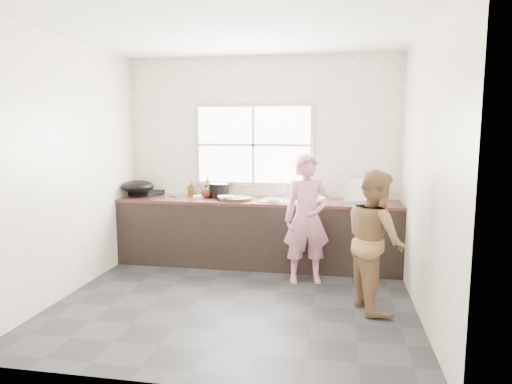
% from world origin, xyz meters
% --- Properties ---
extents(floor, '(3.60, 3.20, 0.01)m').
position_xyz_m(floor, '(0.00, 0.00, -0.01)').
color(floor, '#27272A').
rests_on(floor, ground).
extents(ceiling, '(3.60, 3.20, 0.01)m').
position_xyz_m(ceiling, '(0.00, 0.00, 2.71)').
color(ceiling, silver).
rests_on(ceiling, wall_back).
extents(wall_back, '(3.60, 0.01, 2.70)m').
position_xyz_m(wall_back, '(0.00, 1.60, 1.35)').
color(wall_back, beige).
rests_on(wall_back, ground).
extents(wall_left, '(0.01, 3.20, 2.70)m').
position_xyz_m(wall_left, '(-1.80, 0.00, 1.35)').
color(wall_left, silver).
rests_on(wall_left, ground).
extents(wall_right, '(0.01, 3.20, 2.70)m').
position_xyz_m(wall_right, '(1.80, 0.00, 1.35)').
color(wall_right, beige).
rests_on(wall_right, ground).
extents(wall_front, '(3.60, 0.01, 2.70)m').
position_xyz_m(wall_front, '(0.00, -1.60, 1.35)').
color(wall_front, beige).
rests_on(wall_front, ground).
extents(cabinet, '(3.60, 0.62, 0.82)m').
position_xyz_m(cabinet, '(0.00, 1.29, 0.41)').
color(cabinet, black).
rests_on(cabinet, floor).
extents(countertop, '(3.60, 0.64, 0.04)m').
position_xyz_m(countertop, '(0.00, 1.29, 0.84)').
color(countertop, '#3A1D17').
rests_on(countertop, cabinet).
extents(sink, '(0.55, 0.45, 0.02)m').
position_xyz_m(sink, '(0.35, 1.29, 0.86)').
color(sink, silver).
rests_on(sink, countertop).
extents(faucet, '(0.02, 0.02, 0.30)m').
position_xyz_m(faucet, '(0.35, 1.49, 1.01)').
color(faucet, silver).
rests_on(faucet, countertop).
extents(window_frame, '(1.60, 0.05, 1.10)m').
position_xyz_m(window_frame, '(-0.10, 1.59, 1.55)').
color(window_frame, '#9EA0A5').
rests_on(window_frame, wall_back).
extents(window_glazing, '(1.50, 0.01, 1.00)m').
position_xyz_m(window_glazing, '(-0.10, 1.57, 1.55)').
color(window_glazing, white).
rests_on(window_glazing, window_frame).
extents(woman, '(0.57, 0.44, 1.39)m').
position_xyz_m(woman, '(0.68, 0.74, 0.69)').
color(woman, '#CB7A94').
rests_on(woman, floor).
extents(person_side, '(0.72, 0.81, 1.38)m').
position_xyz_m(person_side, '(1.39, 0.07, 0.69)').
color(person_side, brown).
rests_on(person_side, floor).
extents(cutting_board, '(0.40, 0.40, 0.04)m').
position_xyz_m(cutting_board, '(-0.24, 1.21, 0.88)').
color(cutting_board, black).
rests_on(cutting_board, countertop).
extents(cleaver, '(0.20, 0.18, 0.01)m').
position_xyz_m(cleaver, '(-0.29, 1.19, 0.90)').
color(cleaver, silver).
rests_on(cleaver, cutting_board).
extents(bowl_mince, '(0.27, 0.27, 0.06)m').
position_xyz_m(bowl_mince, '(-0.38, 1.18, 0.89)').
color(bowl_mince, silver).
rests_on(bowl_mince, countertop).
extents(bowl_crabs, '(0.19, 0.19, 0.05)m').
position_xyz_m(bowl_crabs, '(0.75, 1.16, 0.89)').
color(bowl_crabs, white).
rests_on(bowl_crabs, countertop).
extents(bowl_held, '(0.25, 0.25, 0.06)m').
position_xyz_m(bowl_held, '(0.24, 1.11, 0.89)').
color(bowl_held, white).
rests_on(bowl_held, countertop).
extents(black_pot, '(0.30, 0.30, 0.19)m').
position_xyz_m(black_pot, '(-0.53, 1.40, 0.95)').
color(black_pot, black).
rests_on(black_pot, countertop).
extents(plate_food, '(0.29, 0.29, 0.02)m').
position_xyz_m(plate_food, '(-0.78, 1.40, 0.87)').
color(plate_food, white).
rests_on(plate_food, countertop).
extents(bottle_green, '(0.12, 0.12, 0.29)m').
position_xyz_m(bottle_green, '(-0.72, 1.51, 1.01)').
color(bottle_green, '#367E29').
rests_on(bottle_green, countertop).
extents(bottle_brown_tall, '(0.09, 0.09, 0.19)m').
position_xyz_m(bottle_brown_tall, '(-0.93, 1.47, 0.95)').
color(bottle_brown_tall, '#492F12').
rests_on(bottle_brown_tall, countertop).
extents(bottle_brown_short, '(0.17, 0.17, 0.17)m').
position_xyz_m(bottle_brown_short, '(-0.69, 1.34, 0.94)').
color(bottle_brown_short, '#471B11').
rests_on(bottle_brown_short, countertop).
extents(glass_jar, '(0.07, 0.07, 0.09)m').
position_xyz_m(glass_jar, '(-0.67, 1.52, 0.90)').
color(glass_jar, white).
rests_on(glass_jar, countertop).
extents(burner, '(0.47, 0.47, 0.06)m').
position_xyz_m(burner, '(-1.60, 1.49, 0.89)').
color(burner, black).
rests_on(burner, countertop).
extents(wok, '(0.53, 0.53, 0.16)m').
position_xyz_m(wok, '(-1.61, 1.25, 1.00)').
color(wok, black).
rests_on(wok, burner).
extents(dish_rack, '(0.47, 0.39, 0.30)m').
position_xyz_m(dish_rack, '(1.25, 1.33, 1.01)').
color(dish_rack, silver).
rests_on(dish_rack, countertop).
extents(pot_lid_left, '(0.32, 0.32, 0.01)m').
position_xyz_m(pot_lid_left, '(-1.08, 1.46, 0.87)').
color(pot_lid_left, '#A7AAAD').
rests_on(pot_lid_left, countertop).
extents(pot_lid_right, '(0.27, 0.27, 0.01)m').
position_xyz_m(pot_lid_right, '(-1.29, 1.52, 0.87)').
color(pot_lid_right, '#ADB1B4').
rests_on(pot_lid_right, countertop).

